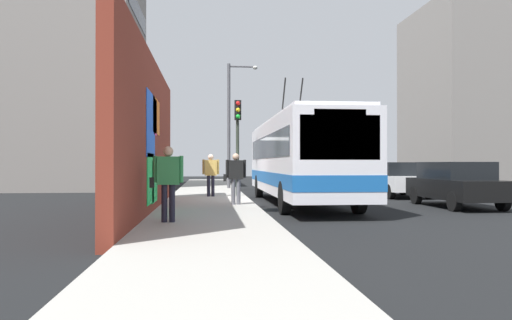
{
  "coord_description": "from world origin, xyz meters",
  "views": [
    {
      "loc": [
        -19.57,
        1.63,
        1.53
      ],
      "look_at": [
        0.43,
        -0.31,
        1.67
      ],
      "focal_mm": 35.13,
      "sensor_mm": 36.0,
      "label": 1
    }
  ],
  "objects_px": {
    "parked_car_black": "(456,183)",
    "pedestrian_at_curb": "(236,174)",
    "parked_car_dark_gray": "(336,174)",
    "pedestrian_midblock": "(211,171)",
    "traffic_light": "(238,131)",
    "city_bus": "(299,157)",
    "pedestrian_near_wall": "(168,177)",
    "parked_car_white": "(397,179)",
    "street_lamp": "(232,117)",
    "parked_car_navy": "(361,176)"
  },
  "relations": [
    {
      "from": "parked_car_black",
      "to": "parked_car_dark_gray",
      "type": "distance_m",
      "value": 16.4
    },
    {
      "from": "parked_car_white",
      "to": "parked_car_dark_gray",
      "type": "bearing_deg",
      "value": -0.0
    },
    {
      "from": "parked_car_navy",
      "to": "pedestrian_midblock",
      "type": "relative_size",
      "value": 2.64
    },
    {
      "from": "traffic_light",
      "to": "parked_car_black",
      "type": "bearing_deg",
      "value": -122.36
    },
    {
      "from": "pedestrian_at_curb",
      "to": "pedestrian_near_wall",
      "type": "height_order",
      "value": "pedestrian_near_wall"
    },
    {
      "from": "parked_car_dark_gray",
      "to": "pedestrian_midblock",
      "type": "height_order",
      "value": "pedestrian_midblock"
    },
    {
      "from": "street_lamp",
      "to": "pedestrian_midblock",
      "type": "bearing_deg",
      "value": 170.11
    },
    {
      "from": "pedestrian_midblock",
      "to": "traffic_light",
      "type": "distance_m",
      "value": 2.1
    },
    {
      "from": "parked_car_dark_gray",
      "to": "pedestrian_at_curb",
      "type": "relative_size",
      "value": 2.79
    },
    {
      "from": "parked_car_white",
      "to": "street_lamp",
      "type": "xyz_separation_m",
      "value": [
        5.87,
        7.27,
        3.3
      ]
    },
    {
      "from": "parked_car_black",
      "to": "parked_car_navy",
      "type": "distance_m",
      "value": 10.81
    },
    {
      "from": "parked_car_white",
      "to": "pedestrian_at_curb",
      "type": "relative_size",
      "value": 2.53
    },
    {
      "from": "parked_car_dark_gray",
      "to": "pedestrian_near_wall",
      "type": "height_order",
      "value": "pedestrian_near_wall"
    },
    {
      "from": "parked_car_black",
      "to": "pedestrian_near_wall",
      "type": "bearing_deg",
      "value": 116.82
    },
    {
      "from": "city_bus",
      "to": "pedestrian_near_wall",
      "type": "relative_size",
      "value": 6.62
    },
    {
      "from": "city_bus",
      "to": "pedestrian_midblock",
      "type": "distance_m",
      "value": 4.13
    },
    {
      "from": "parked_car_white",
      "to": "traffic_light",
      "type": "relative_size",
      "value": 1.06
    },
    {
      "from": "pedestrian_near_wall",
      "to": "parked_car_black",
      "type": "bearing_deg",
      "value": -63.18
    },
    {
      "from": "parked_car_black",
      "to": "parked_car_white",
      "type": "height_order",
      "value": "same"
    },
    {
      "from": "traffic_light",
      "to": "pedestrian_midblock",
      "type": "bearing_deg",
      "value": 108.39
    },
    {
      "from": "parked_car_white",
      "to": "pedestrian_midblock",
      "type": "height_order",
      "value": "pedestrian_midblock"
    },
    {
      "from": "parked_car_navy",
      "to": "parked_car_white",
      "type": "bearing_deg",
      "value": 180.0
    },
    {
      "from": "parked_car_navy",
      "to": "pedestrian_midblock",
      "type": "bearing_deg",
      "value": 127.55
    },
    {
      "from": "pedestrian_midblock",
      "to": "traffic_light",
      "type": "relative_size",
      "value": 0.43
    },
    {
      "from": "pedestrian_midblock",
      "to": "street_lamp",
      "type": "distance_m",
      "value": 7.74
    },
    {
      "from": "city_bus",
      "to": "street_lamp",
      "type": "distance_m",
      "value": 9.98
    },
    {
      "from": "pedestrian_near_wall",
      "to": "pedestrian_midblock",
      "type": "xyz_separation_m",
      "value": [
        9.11,
        -1.06,
        -0.01
      ]
    },
    {
      "from": "parked_car_black",
      "to": "street_lamp",
      "type": "relative_size",
      "value": 0.63
    },
    {
      "from": "city_bus",
      "to": "parked_car_white",
      "type": "height_order",
      "value": "city_bus"
    },
    {
      "from": "pedestrian_at_curb",
      "to": "parked_car_dark_gray",
      "type": "bearing_deg",
      "value": -25.23
    },
    {
      "from": "city_bus",
      "to": "parked_car_dark_gray",
      "type": "height_order",
      "value": "city_bus"
    },
    {
      "from": "parked_car_white",
      "to": "pedestrian_midblock",
      "type": "xyz_separation_m",
      "value": [
        -1.18,
        8.5,
        0.36
      ]
    },
    {
      "from": "parked_car_black",
      "to": "pedestrian_near_wall",
      "type": "relative_size",
      "value": 2.48
    },
    {
      "from": "parked_car_black",
      "to": "pedestrian_at_curb",
      "type": "distance_m",
      "value": 7.7
    },
    {
      "from": "parked_car_navy",
      "to": "street_lamp",
      "type": "height_order",
      "value": "street_lamp"
    },
    {
      "from": "parked_car_navy",
      "to": "pedestrian_midblock",
      "type": "distance_m",
      "value": 10.73
    },
    {
      "from": "parked_car_white",
      "to": "pedestrian_near_wall",
      "type": "height_order",
      "value": "pedestrian_near_wall"
    },
    {
      "from": "parked_car_dark_gray",
      "to": "pedestrian_near_wall",
      "type": "bearing_deg",
      "value": 155.76
    },
    {
      "from": "parked_car_white",
      "to": "parked_car_navy",
      "type": "xyz_separation_m",
      "value": [
        5.35,
        0.0,
        -0.0
      ]
    },
    {
      "from": "parked_car_white",
      "to": "street_lamp",
      "type": "height_order",
      "value": "street_lamp"
    },
    {
      "from": "parked_car_dark_gray",
      "to": "street_lamp",
      "type": "xyz_separation_m",
      "value": [
        -5.07,
        7.27,
        3.3
      ]
    },
    {
      "from": "pedestrian_near_wall",
      "to": "traffic_light",
      "type": "xyz_separation_m",
      "value": [
        9.49,
        -2.21,
        1.71
      ]
    },
    {
      "from": "pedestrian_near_wall",
      "to": "pedestrian_midblock",
      "type": "bearing_deg",
      "value": -6.64
    },
    {
      "from": "parked_car_navy",
      "to": "parked_car_dark_gray",
      "type": "relative_size",
      "value": 0.98
    },
    {
      "from": "parked_car_dark_gray",
      "to": "traffic_light",
      "type": "height_order",
      "value": "traffic_light"
    },
    {
      "from": "parked_car_navy",
      "to": "parked_car_black",
      "type": "bearing_deg",
      "value": -180.0
    },
    {
      "from": "pedestrian_at_curb",
      "to": "pedestrian_midblock",
      "type": "bearing_deg",
      "value": 10.86
    },
    {
      "from": "pedestrian_midblock",
      "to": "pedestrian_near_wall",
      "type": "bearing_deg",
      "value": 173.36
    },
    {
      "from": "city_bus",
      "to": "traffic_light",
      "type": "relative_size",
      "value": 2.87
    },
    {
      "from": "parked_car_navy",
      "to": "street_lamp",
      "type": "xyz_separation_m",
      "value": [
        0.52,
        7.27,
        3.3
      ]
    }
  ]
}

